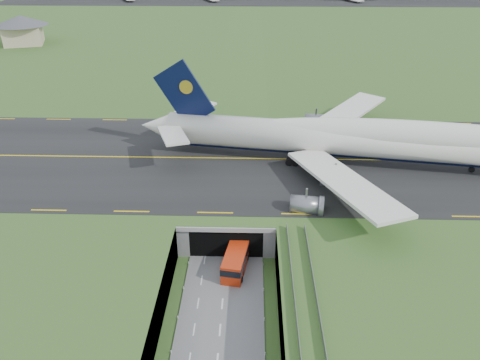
{
  "coord_description": "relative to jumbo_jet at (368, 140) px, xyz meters",
  "views": [
    {
      "loc": [
        3.98,
        -53.67,
        47.89
      ],
      "look_at": [
        1.91,
        20.0,
        8.11
      ],
      "focal_mm": 35.0,
      "sensor_mm": 36.0,
      "label": 1
    }
  ],
  "objects": [
    {
      "name": "ground",
      "position": [
        -26.63,
        -31.28,
        -11.4
      ],
      "size": [
        900.0,
        900.0,
        0.0
      ],
      "primitive_type": "plane",
      "color": "#3A5B24",
      "rests_on": "ground"
    },
    {
      "name": "airfield_deck",
      "position": [
        -26.63,
        -31.28,
        -8.4
      ],
      "size": [
        800.0,
        800.0,
        6.0
      ],
      "primitive_type": "cube",
      "color": "gray",
      "rests_on": "ground"
    },
    {
      "name": "trench_road",
      "position": [
        -26.63,
        -38.78,
        -11.3
      ],
      "size": [
        12.0,
        75.0,
        0.2
      ],
      "primitive_type": "cube",
      "color": "slate",
      "rests_on": "ground"
    },
    {
      "name": "taxiway",
      "position": [
        -26.63,
        1.72,
        -5.31
      ],
      "size": [
        800.0,
        44.0,
        0.18
      ],
      "primitive_type": "cube",
      "color": "black",
      "rests_on": "airfield_deck"
    },
    {
      "name": "tunnel_portal",
      "position": [
        -26.63,
        -14.57,
        -8.07
      ],
      "size": [
        17.0,
        22.3,
        6.0
      ],
      "color": "gray",
      "rests_on": "ground"
    },
    {
      "name": "jumbo_jet",
      "position": [
        0.0,
        0.0,
        0.0
      ],
      "size": [
        93.91,
        60.02,
        20.09
      ],
      "rotation": [
        0.0,
        0.0,
        -0.15
      ],
      "color": "silver",
      "rests_on": "ground"
    },
    {
      "name": "shuttle_tram",
      "position": [
        -24.99,
        -26.48,
        -9.55
      ],
      "size": [
        4.41,
        8.74,
        3.39
      ],
      "rotation": [
        0.0,
        0.0,
        -0.16
      ],
      "color": "#B9290C",
      "rests_on": "ground"
    },
    {
      "name": "service_building",
      "position": [
        -116.1,
        107.3,
        1.3
      ],
      "size": [
        26.03,
        26.03,
        11.32
      ],
      "rotation": [
        0.0,
        0.0,
        0.3
      ],
      "color": "#C9B391",
      "rests_on": "ground"
    }
  ]
}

